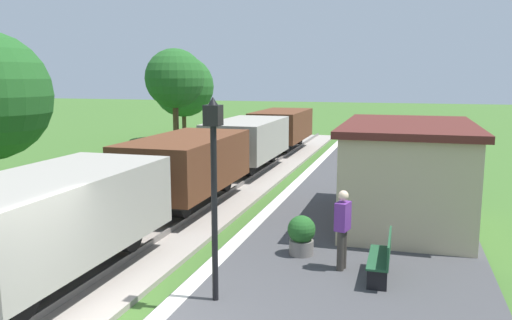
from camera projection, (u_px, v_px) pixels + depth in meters
freight_train at (222, 153)px, 19.71m from camera, size 2.50×26.00×2.12m
station_hut at (407, 172)px, 14.38m from camera, size 3.50×5.80×2.78m
bench_near_hut at (383, 257)px, 10.33m from camera, size 0.42×1.50×0.91m
person_waiting at (342, 227)px, 10.78m from camera, size 0.32×0.43×1.71m
potted_planter at (301, 235)px, 11.76m from camera, size 0.64×0.64×0.92m
lamp_post_near at (214, 163)px, 9.03m from camera, size 0.28×0.28×3.70m
tree_field_left at (175, 79)px, 24.85m from camera, size 2.87×2.87×5.63m
tree_field_distant at (183, 86)px, 34.46m from camera, size 4.08×4.08×5.67m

